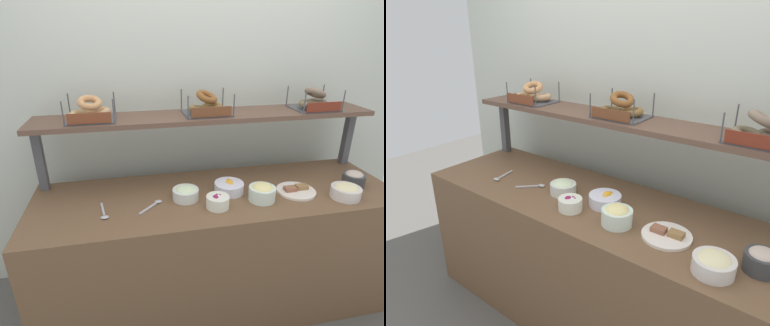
# 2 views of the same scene
# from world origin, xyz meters

# --- Properties ---
(ground_plane) EXTENTS (8.00, 8.00, 0.00)m
(ground_plane) POSITION_xyz_m (0.00, 0.00, 0.00)
(ground_plane) COLOR #595651
(back_wall) EXTENTS (3.41, 0.06, 2.40)m
(back_wall) POSITION_xyz_m (0.00, 0.55, 1.20)
(back_wall) COLOR silver
(back_wall) RESTS_ON ground_plane
(deli_counter) EXTENTS (2.21, 0.70, 0.85)m
(deli_counter) POSITION_xyz_m (0.00, 0.00, 0.42)
(deli_counter) COLOR brown
(deli_counter) RESTS_ON ground_plane
(shelf_riser_left) EXTENTS (0.05, 0.05, 0.40)m
(shelf_riser_left) POSITION_xyz_m (-1.05, 0.27, 1.05)
(shelf_riser_left) COLOR #4C4C51
(shelf_riser_left) RESTS_ON deli_counter
(shelf_riser_right) EXTENTS (0.05, 0.05, 0.40)m
(shelf_riser_right) POSITION_xyz_m (1.05, 0.27, 1.05)
(shelf_riser_right) COLOR #4C4C51
(shelf_riser_right) RESTS_ON deli_counter
(upper_shelf) EXTENTS (2.17, 0.32, 0.03)m
(upper_shelf) POSITION_xyz_m (0.00, 0.27, 1.26)
(upper_shelf) COLOR brown
(upper_shelf) RESTS_ON shelf_riser_left
(bowl_fruit_salad) EXTENTS (0.18, 0.18, 0.08)m
(bowl_fruit_salad) POSITION_xyz_m (0.07, 0.00, 0.88)
(bowl_fruit_salad) COLOR white
(bowl_fruit_salad) RESTS_ON deli_counter
(bowl_beet_salad) EXTENTS (0.13, 0.13, 0.08)m
(bowl_beet_salad) POSITION_xyz_m (-0.05, -0.16, 0.89)
(bowl_beet_salad) COLOR white
(bowl_beet_salad) RESTS_ON deli_counter
(bowl_tuna_salad) EXTENTS (0.14, 0.14, 0.10)m
(bowl_tuna_salad) POSITION_xyz_m (0.87, -0.08, 0.90)
(bowl_tuna_salad) COLOR #3C3D3E
(bowl_tuna_salad) RESTS_ON deli_counter
(bowl_scallion_spread) EXTENTS (0.15, 0.15, 0.08)m
(bowl_scallion_spread) POSITION_xyz_m (-0.21, -0.03, 0.89)
(bowl_scallion_spread) COLOR silver
(bowl_scallion_spread) RESTS_ON deli_counter
(bowl_egg_salad) EXTENTS (0.16, 0.16, 0.10)m
(bowl_egg_salad) POSITION_xyz_m (0.23, -0.13, 0.90)
(bowl_egg_salad) COLOR white
(bowl_egg_salad) RESTS_ON deli_counter
(bowl_potato_salad) EXTENTS (0.17, 0.17, 0.09)m
(bowl_potato_salad) POSITION_xyz_m (0.72, -0.21, 0.89)
(bowl_potato_salad) COLOR silver
(bowl_potato_salad) RESTS_ON deli_counter
(serving_plate_white) EXTENTS (0.24, 0.24, 0.04)m
(serving_plate_white) POSITION_xyz_m (0.47, -0.08, 0.86)
(serving_plate_white) COLOR white
(serving_plate_white) RESTS_ON deli_counter
(serving_spoon_near_plate) EXTENTS (0.05, 0.17, 0.01)m
(serving_spoon_near_plate) POSITION_xyz_m (-0.67, -0.11, 0.86)
(serving_spoon_near_plate) COLOR #B7B7BC
(serving_spoon_near_plate) RESTS_ON deli_counter
(serving_spoon_by_edge) EXTENTS (0.14, 0.13, 0.01)m
(serving_spoon_by_edge) POSITION_xyz_m (-0.40, -0.07, 0.86)
(serving_spoon_by_edge) COLOR #B7B7BC
(serving_spoon_by_edge) RESTS_ON deli_counter
(bagel_basket_sesame) EXTENTS (0.28, 0.24, 0.15)m
(bagel_basket_sesame) POSITION_xyz_m (-0.72, 0.26, 1.33)
(bagel_basket_sesame) COLOR #4C4C51
(bagel_basket_sesame) RESTS_ON upper_shelf
(bagel_basket_cinnamon_raisin) EXTENTS (0.30, 0.25, 0.15)m
(bagel_basket_cinnamon_raisin) POSITION_xyz_m (-0.02, 0.27, 1.33)
(bagel_basket_cinnamon_raisin) COLOR #4C4C51
(bagel_basket_cinnamon_raisin) RESTS_ON upper_shelf
(bagel_basket_poppy) EXTENTS (0.28, 0.25, 0.16)m
(bagel_basket_poppy) POSITION_xyz_m (0.72, 0.25, 1.33)
(bagel_basket_poppy) COLOR #4C4C51
(bagel_basket_poppy) RESTS_ON upper_shelf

